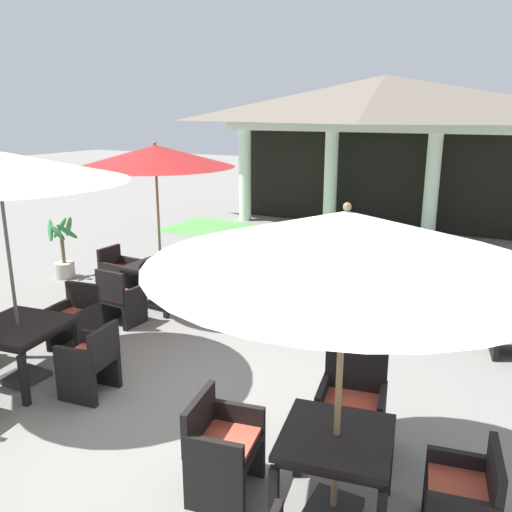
{
  "coord_description": "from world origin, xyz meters",
  "views": [
    {
      "loc": [
        3.63,
        -4.36,
        3.21
      ],
      "look_at": [
        0.05,
        2.44,
        1.09
      ],
      "focal_mm": 37.13,
      "sensor_mm": 36.0,
      "label": 1
    }
  ],
  "objects_px": {
    "patio_chair_mid_left_east": "(464,500)",
    "patio_umbrella_far_back": "(155,158)",
    "patio_chair_far_back_south": "(120,299)",
    "patio_chair_mid_right_east": "(91,361)",
    "patio_table_mid_left": "(336,446)",
    "potted_palm_left_edge": "(64,256)",
    "patio_chair_mid_right_north": "(75,320)",
    "patio_table_mid_right": "(19,331)",
    "patio_table_near_foreground": "(507,289)",
    "patio_umbrella_mid_left": "(346,240)",
    "patio_chair_mid_left_west": "(222,448)",
    "patio_chair_far_back_west": "(119,273)",
    "patio_chair_mid_left_north": "(352,407)",
    "patio_table_far_back": "(161,269)"
  },
  "relations": [
    {
      "from": "patio_table_far_back",
      "to": "patio_umbrella_far_back",
      "type": "distance_m",
      "value": 1.86
    },
    {
      "from": "patio_table_far_back",
      "to": "patio_umbrella_far_back",
      "type": "xyz_separation_m",
      "value": [
        0.0,
        -0.0,
        1.86
      ]
    },
    {
      "from": "patio_chair_mid_right_north",
      "to": "patio_umbrella_far_back",
      "type": "bearing_deg",
      "value": -98.94
    },
    {
      "from": "patio_table_near_foreground",
      "to": "patio_table_mid_right",
      "type": "xyz_separation_m",
      "value": [
        -5.13,
        -4.47,
        0.0
      ]
    },
    {
      "from": "patio_umbrella_mid_left",
      "to": "patio_chair_mid_right_north",
      "type": "bearing_deg",
      "value": 162.0
    },
    {
      "from": "patio_table_mid_left",
      "to": "patio_chair_mid_right_east",
      "type": "relative_size",
      "value": 1.16
    },
    {
      "from": "patio_chair_mid_left_east",
      "to": "patio_table_mid_right",
      "type": "xyz_separation_m",
      "value": [
        -5.12,
        0.22,
        0.24
      ]
    },
    {
      "from": "patio_chair_mid_left_west",
      "to": "potted_palm_left_edge",
      "type": "xyz_separation_m",
      "value": [
        -5.96,
        3.79,
        0.02
      ]
    },
    {
      "from": "patio_chair_mid_left_north",
      "to": "patio_chair_mid_right_north",
      "type": "height_order",
      "value": "patio_chair_mid_left_north"
    },
    {
      "from": "patio_chair_far_back_south",
      "to": "patio_chair_mid_right_east",
      "type": "bearing_deg",
      "value": -54.99
    },
    {
      "from": "patio_table_near_foreground",
      "to": "patio_chair_mid_right_east",
      "type": "relative_size",
      "value": 1.26
    },
    {
      "from": "patio_chair_mid_left_east",
      "to": "patio_umbrella_far_back",
      "type": "xyz_separation_m",
      "value": [
        -5.23,
        3.13,
        2.09
      ]
    },
    {
      "from": "patio_chair_far_back_west",
      "to": "patio_chair_far_back_south",
      "type": "relative_size",
      "value": 0.96
    },
    {
      "from": "patio_table_mid_left",
      "to": "patio_chair_mid_right_north",
      "type": "relative_size",
      "value": 1.15
    },
    {
      "from": "patio_chair_mid_right_north",
      "to": "patio_chair_far_back_south",
      "type": "distance_m",
      "value": 0.92
    },
    {
      "from": "patio_chair_mid_left_west",
      "to": "patio_chair_mid_left_east",
      "type": "xyz_separation_m",
      "value": [
        1.91,
        0.34,
        -0.03
      ]
    },
    {
      "from": "patio_table_far_back",
      "to": "patio_chair_mid_left_east",
      "type": "bearing_deg",
      "value": -30.92
    },
    {
      "from": "patio_chair_mid_left_east",
      "to": "patio_table_near_foreground",
      "type": "bearing_deg",
      "value": -10.22
    },
    {
      "from": "patio_table_far_back",
      "to": "potted_palm_left_edge",
      "type": "distance_m",
      "value": 2.67
    },
    {
      "from": "patio_chair_mid_left_west",
      "to": "patio_chair_mid_left_north",
      "type": "xyz_separation_m",
      "value": [
        0.78,
        1.13,
        0.0
      ]
    },
    {
      "from": "patio_chair_far_back_south",
      "to": "patio_table_mid_right",
      "type": "bearing_deg",
      "value": -83.39
    },
    {
      "from": "patio_umbrella_mid_left",
      "to": "patio_chair_mid_left_east",
      "type": "relative_size",
      "value": 3.48
    },
    {
      "from": "patio_umbrella_mid_left",
      "to": "patio_chair_far_back_west",
      "type": "height_order",
      "value": "patio_umbrella_mid_left"
    },
    {
      "from": "patio_chair_mid_right_north",
      "to": "potted_palm_left_edge",
      "type": "distance_m",
      "value": 3.43
    },
    {
      "from": "patio_chair_mid_right_east",
      "to": "patio_table_near_foreground",
      "type": "bearing_deg",
      "value": -51.5
    },
    {
      "from": "patio_chair_mid_left_west",
      "to": "patio_table_far_back",
      "type": "height_order",
      "value": "patio_chair_mid_left_west"
    },
    {
      "from": "patio_table_mid_left",
      "to": "patio_chair_mid_left_west",
      "type": "distance_m",
      "value": 1.0
    },
    {
      "from": "patio_table_mid_right",
      "to": "patio_chair_far_back_west",
      "type": "bearing_deg",
      "value": 110.12
    },
    {
      "from": "patio_table_near_foreground",
      "to": "patio_chair_mid_left_east",
      "type": "height_order",
      "value": "patio_chair_mid_left_east"
    },
    {
      "from": "patio_chair_mid_left_west",
      "to": "patio_chair_mid_right_east",
      "type": "relative_size",
      "value": 1.02
    },
    {
      "from": "patio_table_mid_right",
      "to": "patio_umbrella_mid_left",
      "type": "bearing_deg",
      "value": -5.3
    },
    {
      "from": "patio_table_mid_right",
      "to": "patio_chair_mid_right_north",
      "type": "distance_m",
      "value": 1.05
    },
    {
      "from": "patio_table_mid_right",
      "to": "patio_chair_mid_right_north",
      "type": "relative_size",
      "value": 1.31
    },
    {
      "from": "patio_table_near_foreground",
      "to": "patio_chair_mid_right_north",
      "type": "relative_size",
      "value": 1.24
    },
    {
      "from": "patio_chair_mid_left_east",
      "to": "patio_table_far_back",
      "type": "height_order",
      "value": "patio_chair_mid_left_east"
    },
    {
      "from": "patio_chair_mid_right_east",
      "to": "patio_umbrella_far_back",
      "type": "xyz_separation_m",
      "value": [
        -1.12,
        2.77,
        2.08
      ]
    },
    {
      "from": "patio_table_mid_right",
      "to": "patio_umbrella_far_back",
      "type": "height_order",
      "value": "patio_umbrella_far_back"
    },
    {
      "from": "patio_table_near_foreground",
      "to": "patio_umbrella_mid_left",
      "type": "xyz_separation_m",
      "value": [
        -0.97,
        -4.86,
        1.69
      ]
    },
    {
      "from": "patio_umbrella_mid_left",
      "to": "patio_chair_mid_left_north",
      "type": "relative_size",
      "value": 3.09
    },
    {
      "from": "patio_umbrella_far_back",
      "to": "patio_table_near_foreground",
      "type": "bearing_deg",
      "value": 16.59
    },
    {
      "from": "patio_chair_mid_right_north",
      "to": "patio_chair_far_back_west",
      "type": "bearing_deg",
      "value": -72.1
    },
    {
      "from": "patio_chair_mid_left_west",
      "to": "patio_chair_mid_right_east",
      "type": "height_order",
      "value": "patio_chair_mid_left_west"
    },
    {
      "from": "patio_chair_far_back_south",
      "to": "potted_palm_left_edge",
      "type": "bearing_deg",
      "value": 155.84
    },
    {
      "from": "patio_table_mid_left",
      "to": "patio_umbrella_far_back",
      "type": "height_order",
      "value": "patio_umbrella_far_back"
    },
    {
      "from": "patio_chair_far_back_west",
      "to": "patio_chair_far_back_south",
      "type": "bearing_deg",
      "value": 44.83
    },
    {
      "from": "patio_table_mid_left",
      "to": "patio_chair_mid_left_east",
      "type": "height_order",
      "value": "patio_chair_mid_left_east"
    },
    {
      "from": "potted_palm_left_edge",
      "to": "patio_table_far_back",
      "type": "bearing_deg",
      "value": -6.84
    },
    {
      "from": "patio_chair_mid_right_north",
      "to": "patio_table_far_back",
      "type": "height_order",
      "value": "patio_chair_mid_right_north"
    },
    {
      "from": "patio_table_mid_left",
      "to": "potted_palm_left_edge",
      "type": "distance_m",
      "value": 7.81
    },
    {
      "from": "patio_chair_mid_right_north",
      "to": "patio_chair_mid_right_east",
      "type": "distance_m",
      "value": 1.44
    }
  ]
}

